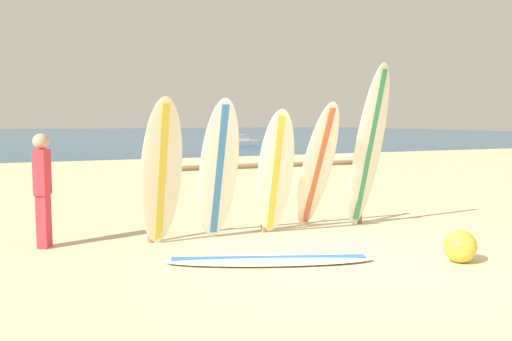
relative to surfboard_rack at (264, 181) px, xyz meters
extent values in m
plane|color=beige|center=(0.24, -2.15, -0.78)|extent=(120.00, 120.00, 0.00)
cube|color=navy|center=(0.24, 55.85, -0.78)|extent=(120.00, 80.00, 0.01)
cylinder|color=olive|center=(-1.73, 0.00, -0.19)|extent=(0.09, 0.09, 1.17)
cylinder|color=olive|center=(0.00, 0.00, -0.19)|extent=(0.09, 0.09, 1.17)
cylinder|color=olive|center=(1.73, 0.00, -0.19)|extent=(0.09, 0.09, 1.17)
cylinder|color=olive|center=(0.00, 0.00, 0.24)|extent=(3.57, 0.08, 0.08)
ellipsoid|color=beige|center=(-1.64, -0.31, 0.23)|extent=(0.63, 0.58, 2.03)
cube|color=gold|center=(-1.64, -0.31, 0.23)|extent=(0.15, 0.51, 1.87)
ellipsoid|color=silver|center=(-0.83, -0.32, 0.23)|extent=(0.57, 0.70, 2.02)
cube|color=#3372B2|center=(-0.83, -0.32, 0.23)|extent=(0.11, 0.66, 1.86)
ellipsoid|color=silver|center=(-0.01, -0.42, 0.16)|extent=(0.69, 0.97, 1.88)
cube|color=gold|center=(-0.01, -0.42, 0.16)|extent=(0.26, 0.83, 1.73)
ellipsoid|color=silver|center=(0.78, -0.26, 0.21)|extent=(0.53, 1.00, 1.99)
cube|color=#CC5933|center=(0.78, -0.26, 0.21)|extent=(0.11, 0.93, 1.84)
ellipsoid|color=silver|center=(1.62, -0.38, 0.51)|extent=(0.61, 0.77, 2.58)
cube|color=#388C59|center=(1.62, -0.38, 0.51)|extent=(0.17, 0.68, 2.38)
ellipsoid|color=white|center=(-0.66, -1.64, -0.75)|extent=(2.57, 1.38, 0.07)
cube|color=#3372B2|center=(-0.66, -1.64, -0.75)|extent=(2.23, 0.89, 0.08)
cube|color=#D8333F|center=(-3.12, 0.25, -0.42)|extent=(0.21, 0.24, 0.72)
cube|color=#D8333F|center=(-3.12, 0.25, 0.24)|extent=(0.24, 0.29, 0.61)
sphere|color=tan|center=(-3.12, 0.25, 0.65)|extent=(0.21, 0.21, 0.21)
cube|color=silver|center=(9.46, 24.91, -0.60)|extent=(2.57, 1.53, 0.35)
cube|color=silver|center=(9.46, 24.91, -0.24)|extent=(1.00, 0.90, 0.36)
sphere|color=gold|center=(1.46, -2.53, -0.58)|extent=(0.40, 0.40, 0.40)
camera|label=1|loc=(-3.30, -7.40, 0.94)|focal=37.71mm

